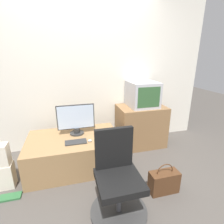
# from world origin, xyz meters

# --- Properties ---
(ground_plane) EXTENTS (12.00, 12.00, 0.00)m
(ground_plane) POSITION_xyz_m (0.00, 0.00, 0.00)
(ground_plane) COLOR #4C4742
(wall_back) EXTENTS (4.40, 0.05, 2.60)m
(wall_back) POSITION_xyz_m (0.00, 1.32, 1.30)
(wall_back) COLOR silver
(wall_back) RESTS_ON ground_plane
(desk) EXTENTS (1.28, 0.82, 0.45)m
(desk) POSITION_xyz_m (-0.22, 0.66, 0.23)
(desk) COLOR #937047
(desk) RESTS_ON ground_plane
(side_stand) EXTENTS (0.80, 0.54, 0.72)m
(side_stand) POSITION_xyz_m (0.96, 1.00, 0.36)
(side_stand) COLOR olive
(side_stand) RESTS_ON ground_plane
(main_monitor) EXTENTS (0.53, 0.20, 0.44)m
(main_monitor) POSITION_xyz_m (-0.16, 0.77, 0.67)
(main_monitor) COLOR #2D2D2D
(main_monitor) RESTS_ON desk
(keyboard) EXTENTS (0.28, 0.14, 0.01)m
(keyboard) POSITION_xyz_m (-0.20, 0.50, 0.46)
(keyboard) COLOR #2D2D2D
(keyboard) RESTS_ON desk
(mouse) EXTENTS (0.05, 0.04, 0.03)m
(mouse) POSITION_xyz_m (-0.02, 0.47, 0.47)
(mouse) COLOR silver
(mouse) RESTS_ON desk
(crt_tv) EXTENTS (0.46, 0.51, 0.42)m
(crt_tv) POSITION_xyz_m (0.97, 1.03, 0.93)
(crt_tv) COLOR #B7B7BC
(crt_tv) RESTS_ON side_stand
(office_chair) EXTENTS (0.59, 0.59, 0.87)m
(office_chair) POSITION_xyz_m (0.16, -0.25, 0.34)
(office_chair) COLOR #333333
(office_chair) RESTS_ON ground_plane
(handbag) EXTENTS (0.35, 0.16, 0.38)m
(handbag) POSITION_xyz_m (0.76, -0.15, 0.14)
(handbag) COLOR #4C2D19
(handbag) RESTS_ON ground_plane
(book) EXTENTS (0.23, 0.11, 0.02)m
(book) POSITION_xyz_m (-0.98, 0.21, 0.01)
(book) COLOR #2D6638
(book) RESTS_ON ground_plane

